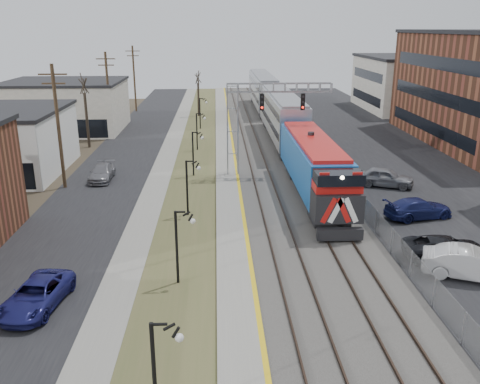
{
  "coord_description": "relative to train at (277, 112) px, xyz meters",
  "views": [
    {
      "loc": [
        -1.9,
        -15.71,
        12.68
      ],
      "look_at": [
        -0.45,
        15.2,
        2.6
      ],
      "focal_mm": 38.0,
      "sensor_mm": 36.0,
      "label": 1
    }
  ],
  "objects": [
    {
      "name": "car_street_b",
      "position": [
        -17.37,
        -18.36,
        -2.24
      ],
      "size": [
        1.89,
        4.48,
        1.29
      ],
      "primitive_type": "imported",
      "rotation": [
        0.0,
        0.0,
        0.02
      ],
      "color": "slate",
      "rests_on": "ground"
    },
    {
      "name": "track_near",
      "position": [
        -3.5,
        -10.39,
        -2.61
      ],
      "size": [
        1.58,
        120.0,
        0.15
      ],
      "color": "#2D2119",
      "rests_on": "ballast_bed"
    },
    {
      "name": "lampposts",
      "position": [
        -9.5,
        -27.1,
        -0.88
      ],
      "size": [
        0.14,
        62.14,
        4.0
      ],
      "color": "black",
      "rests_on": "ground"
    },
    {
      "name": "bare_trees",
      "position": [
        -18.16,
        -6.48,
        -0.18
      ],
      "size": [
        12.3,
        42.3,
        5.95
      ],
      "color": "#382D23",
      "rests_on": "ground"
    },
    {
      "name": "street_west",
      "position": [
        -17.0,
        -10.39,
        -2.86
      ],
      "size": [
        7.0,
        120.0,
        0.04
      ],
      "primitive_type": "cube",
      "color": "black",
      "rests_on": "ground"
    },
    {
      "name": "train",
      "position": [
        0.0,
        0.0,
        0.0
      ],
      "size": [
        3.0,
        63.05,
        5.33
      ],
      "color": "#1455A5",
      "rests_on": "ground"
    },
    {
      "name": "ballast_bed",
      "position": [
        -1.5,
        -10.39,
        -2.78
      ],
      "size": [
        8.0,
        120.0,
        0.2
      ],
      "primitive_type": "cube",
      "color": "#595651",
      "rests_on": "ground"
    },
    {
      "name": "sidewalk",
      "position": [
        -12.5,
        -10.39,
        -2.84
      ],
      "size": [
        2.0,
        120.0,
        0.08
      ],
      "primitive_type": "cube",
      "color": "gray",
      "rests_on": "ground"
    },
    {
      "name": "fence",
      "position": [
        2.7,
        -10.39,
        -2.08
      ],
      "size": [
        0.04,
        120.0,
        1.6
      ],
      "primitive_type": "cube",
      "color": "gray",
      "rests_on": "ground"
    },
    {
      "name": "car_lot_b",
      "position": [
        5.86,
        -37.57,
        -2.07
      ],
      "size": [
        5.19,
        3.46,
        1.62
      ],
      "primitive_type": "imported",
      "rotation": [
        0.0,
        0.0,
        1.18
      ],
      "color": "silver",
      "rests_on": "ground"
    },
    {
      "name": "grass_median",
      "position": [
        -9.5,
        -10.39,
        -2.85
      ],
      "size": [
        4.0,
        120.0,
        0.06
      ],
      "primitive_type": "cube",
      "color": "#4A4F2A",
      "rests_on": "ground"
    },
    {
      "name": "platform",
      "position": [
        -6.5,
        -10.39,
        -2.76
      ],
      "size": [
        2.0,
        120.0,
        0.24
      ],
      "primitive_type": "cube",
      "color": "gray",
      "rests_on": "ground"
    },
    {
      "name": "car_lot_d",
      "position": [
        6.49,
        -28.69,
        -2.19
      ],
      "size": [
        5.11,
        3.0,
        1.39
      ],
      "primitive_type": "imported",
      "rotation": [
        0.0,
        0.0,
        1.8
      ],
      "color": "navy",
      "rests_on": "ground"
    },
    {
      "name": "utility_poles",
      "position": [
        -20.0,
        -20.39,
        2.12
      ],
      "size": [
        0.28,
        80.28,
        10.0
      ],
      "color": "#4C3823",
      "rests_on": "ground"
    },
    {
      "name": "platform_edge",
      "position": [
        -5.62,
        -10.39,
        -2.64
      ],
      "size": [
        0.24,
        120.0,
        0.01
      ],
      "primitive_type": "cube",
      "color": "gold",
      "rests_on": "platform"
    },
    {
      "name": "car_lot_e",
      "position": [
        6.54,
        -21.33,
        -2.1
      ],
      "size": [
        4.97,
        3.45,
        1.57
      ],
      "primitive_type": "imported",
      "rotation": [
        0.0,
        0.0,
        1.19
      ],
      "color": "gray",
      "rests_on": "ground"
    },
    {
      "name": "signal_gantry",
      "position": [
        -4.28,
        -17.4,
        2.7
      ],
      "size": [
        9.0,
        1.07,
        8.15
      ],
      "color": "gray",
      "rests_on": "ground"
    },
    {
      "name": "track_far",
      "position": [
        -0.0,
        -10.39,
        -2.61
      ],
      "size": [
        1.58,
        120.0,
        0.15
      ],
      "color": "#2D2119",
      "rests_on": "ballast_bed"
    },
    {
      "name": "ground",
      "position": [
        -5.5,
        -45.39,
        -2.88
      ],
      "size": [
        160.0,
        160.0,
        0.0
      ],
      "primitive_type": "plane",
      "color": "#473D2D",
      "rests_on": "ground"
    },
    {
      "name": "parking_lot",
      "position": [
        10.5,
        -10.39,
        -2.86
      ],
      "size": [
        16.0,
        120.0,
        0.04
      ],
      "primitive_type": "cube",
      "color": "black",
      "rests_on": "ground"
    },
    {
      "name": "car_street_a",
      "position": [
        -15.96,
        -39.51,
        -2.24
      ],
      "size": [
        2.8,
        4.93,
        1.3
      ],
      "primitive_type": "imported",
      "rotation": [
        0.0,
        0.0,
        -0.15
      ],
      "color": "navy",
      "rests_on": "ground"
    },
    {
      "name": "car_lot_c",
      "position": [
        5.55,
        -35.42,
        -2.2
      ],
      "size": [
        5.18,
        2.93,
        1.36
      ],
      "primitive_type": "imported",
      "rotation": [
        0.0,
        0.0,
        1.43
      ],
      "color": "black",
      "rests_on": "ground"
    }
  ]
}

